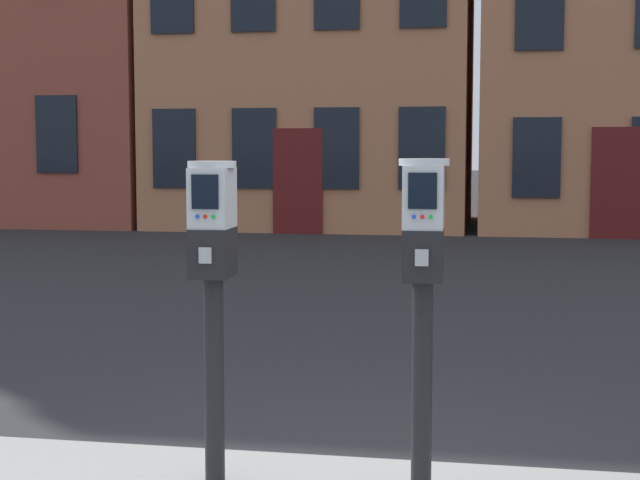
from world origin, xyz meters
name	(u,v)px	position (x,y,z in m)	size (l,w,h in m)	color
parking_meter_near_kerb	(213,263)	(-0.57, -0.27, 1.15)	(0.22, 0.25, 1.46)	black
parking_meter_twin_adjacent	(423,265)	(0.37, -0.27, 1.16)	(0.22, 0.25, 1.47)	black
townhouse_orange_brick	(321,17)	(-3.24, 17.12, 4.65)	(6.69, 5.76, 9.30)	#B7704C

